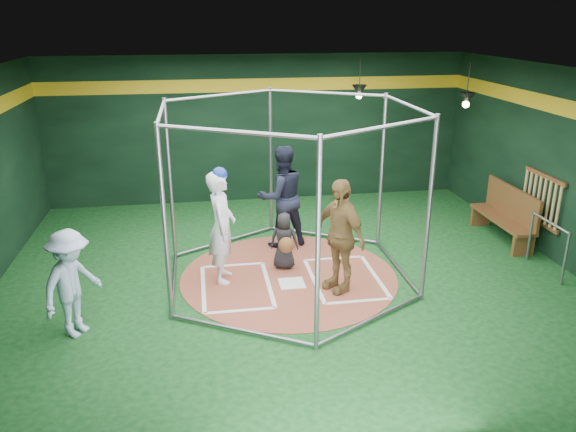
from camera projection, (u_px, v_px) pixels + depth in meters
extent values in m
cube|color=#0C3812|center=(289.00, 277.00, 9.89)|extent=(10.00, 9.00, 0.02)
cube|color=black|center=(289.00, 73.00, 8.70)|extent=(10.00, 9.00, 0.02)
cube|color=black|center=(259.00, 129.00, 13.47)|extent=(10.00, 0.10, 3.50)
cube|color=black|center=(369.00, 318.00, 5.12)|extent=(10.00, 0.10, 3.50)
cube|color=black|center=(564.00, 169.00, 10.05)|extent=(0.10, 9.00, 3.50)
cube|color=gold|center=(258.00, 85.00, 13.09)|extent=(10.00, 0.01, 0.30)
cube|color=gold|center=(572.00, 110.00, 9.69)|extent=(0.01, 9.00, 0.30)
cylinder|color=#974C37|center=(289.00, 276.00, 9.89)|extent=(3.80, 3.80, 0.01)
cube|color=white|center=(292.00, 283.00, 9.60)|extent=(0.43, 0.43, 0.01)
cube|color=white|center=(233.00, 265.00, 10.30)|extent=(1.10, 0.07, 0.01)
cube|color=white|center=(240.00, 311.00, 8.72)|extent=(1.10, 0.07, 0.01)
cube|color=white|center=(203.00, 288.00, 9.42)|extent=(0.07, 1.70, 0.01)
cube|color=white|center=(268.00, 284.00, 9.59)|extent=(0.07, 1.70, 0.01)
cube|color=white|center=(333.00, 258.00, 10.58)|extent=(1.10, 0.07, 0.01)
cube|color=white|center=(358.00, 301.00, 9.01)|extent=(1.10, 0.07, 0.01)
cube|color=white|center=(314.00, 280.00, 9.71)|extent=(0.07, 1.70, 0.01)
cube|color=white|center=(375.00, 276.00, 9.88)|extent=(0.07, 1.70, 0.01)
cylinder|color=gray|center=(382.00, 172.00, 10.75)|extent=(0.07, 0.07, 3.00)
cylinder|color=gray|center=(271.00, 162.00, 11.52)|extent=(0.07, 0.07, 3.00)
cylinder|color=gray|center=(170.00, 182.00, 10.15)|extent=(0.07, 0.07, 3.00)
cylinder|color=gray|center=(165.00, 227.00, 8.01)|extent=(0.07, 0.07, 3.00)
cylinder|color=gray|center=(318.00, 249.00, 7.24)|extent=(0.07, 0.07, 3.00)
cylinder|color=gray|center=(429.00, 212.00, 8.61)|extent=(0.07, 0.07, 3.00)
cylinder|color=gray|center=(326.00, 93.00, 10.64)|extent=(2.02, 1.20, 0.06)
cylinder|color=gray|center=(323.00, 235.00, 11.62)|extent=(2.02, 1.20, 0.06)
cylinder|color=gray|center=(221.00, 95.00, 10.34)|extent=(2.02, 1.20, 0.06)
cylinder|color=gray|center=(226.00, 241.00, 11.32)|extent=(2.02, 1.20, 0.06)
cylinder|color=gray|center=(161.00, 112.00, 8.59)|extent=(0.06, 2.30, 0.06)
cylinder|color=gray|center=(174.00, 282.00, 9.57)|extent=(0.06, 2.30, 0.06)
cylinder|color=gray|center=(234.00, 132.00, 7.14)|extent=(2.02, 1.20, 0.06)
cylinder|color=gray|center=(240.00, 330.00, 8.12)|extent=(2.02, 1.20, 0.06)
cylinder|color=gray|center=(384.00, 127.00, 7.44)|extent=(2.02, 1.20, 0.06)
cylinder|color=gray|center=(373.00, 319.00, 8.42)|extent=(2.02, 1.20, 0.06)
cylinder|color=gray|center=(409.00, 105.00, 9.19)|extent=(0.06, 2.30, 0.06)
cylinder|color=gray|center=(397.00, 266.00, 10.17)|extent=(0.06, 2.30, 0.06)
cube|color=brown|center=(545.00, 176.00, 10.50)|extent=(0.05, 1.25, 0.08)
cube|color=brown|center=(538.00, 221.00, 10.81)|extent=(0.05, 1.25, 0.08)
cylinder|color=tan|center=(558.00, 208.00, 10.14)|extent=(0.06, 0.06, 0.85)
cylinder|color=tan|center=(553.00, 206.00, 10.28)|extent=(0.06, 0.06, 0.85)
cylinder|color=tan|center=(548.00, 203.00, 10.43)|extent=(0.06, 0.06, 0.85)
cylinder|color=tan|center=(543.00, 200.00, 10.58)|extent=(0.06, 0.06, 0.85)
cylinder|color=tan|center=(538.00, 198.00, 10.72)|extent=(0.06, 0.06, 0.85)
cylinder|color=tan|center=(534.00, 195.00, 10.87)|extent=(0.06, 0.06, 0.85)
cylinder|color=tan|center=(529.00, 193.00, 11.01)|extent=(0.06, 0.06, 0.85)
cylinder|color=tan|center=(525.00, 191.00, 11.16)|extent=(0.06, 0.06, 0.85)
cone|color=black|center=(359.00, 90.00, 12.63)|extent=(0.34, 0.34, 0.22)
sphere|color=#FFD899|center=(359.00, 96.00, 12.68)|extent=(0.14, 0.14, 0.14)
cylinder|color=black|center=(360.00, 74.00, 12.51)|extent=(0.02, 0.02, 0.70)
cone|color=black|center=(467.00, 98.00, 11.42)|extent=(0.34, 0.34, 0.22)
sphere|color=#FFD899|center=(466.00, 104.00, 11.46)|extent=(0.14, 0.14, 0.14)
cylinder|color=black|center=(468.00, 80.00, 11.30)|extent=(0.02, 0.02, 0.70)
imported|color=white|center=(222.00, 227.00, 9.44)|extent=(0.54, 0.75, 1.94)
sphere|color=navy|center=(219.00, 175.00, 9.13)|extent=(0.26, 0.26, 0.26)
imported|color=#A98448|center=(340.00, 235.00, 9.12)|extent=(0.92, 1.21, 1.91)
imported|color=black|center=(284.00, 241.00, 10.06)|extent=(0.58, 0.46, 1.04)
sphere|color=brown|center=(286.00, 245.00, 9.82)|extent=(0.28, 0.28, 0.28)
imported|color=black|center=(282.00, 197.00, 10.90)|extent=(1.14, 0.99, 2.01)
imported|color=#ADC7E5|center=(72.00, 283.00, 7.87)|extent=(1.06, 1.19, 1.60)
cube|color=brown|center=(502.00, 219.00, 11.37)|extent=(0.44, 1.90, 0.06)
cube|color=brown|center=(512.00, 202.00, 11.28)|extent=(0.06, 1.90, 0.63)
cube|color=brown|center=(523.00, 246.00, 10.67)|extent=(0.42, 0.08, 0.42)
cube|color=brown|center=(481.00, 216.00, 12.24)|extent=(0.42, 0.08, 0.42)
cylinder|color=gray|center=(565.00, 259.00, 9.44)|extent=(0.05, 0.05, 0.95)
cylinder|color=gray|center=(530.00, 236.00, 10.42)|extent=(0.05, 0.05, 0.95)
cylinder|color=gray|center=(551.00, 223.00, 9.78)|extent=(0.05, 1.05, 0.05)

